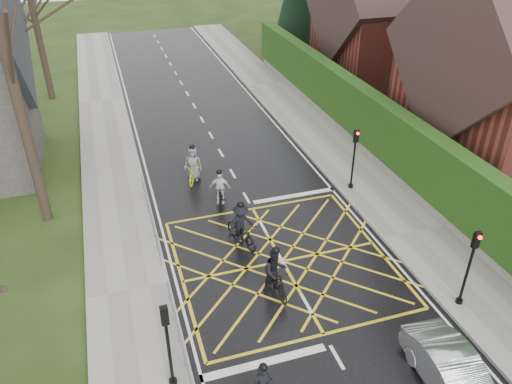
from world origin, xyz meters
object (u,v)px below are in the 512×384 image
cyclist_mid (241,228)px  cyclist_lead (194,168)px  car (455,377)px  cyclist_front (220,191)px  cyclist_back (276,275)px

cyclist_mid → cyclist_lead: bearing=79.8°
cyclist_lead → car: cyclist_lead is taller
cyclist_front → cyclist_lead: 2.67m
cyclist_back → car: 6.61m
cyclist_front → car: (3.92, -12.09, 0.01)m
cyclist_back → cyclist_mid: size_ratio=0.94×
cyclist_lead → cyclist_mid: bearing=-60.0°
cyclist_back → car: size_ratio=0.51×
cyclist_lead → car: size_ratio=0.53×
cyclist_back → car: cyclist_back is taller
cyclist_back → cyclist_lead: bearing=93.7°
cyclist_mid → car: 9.65m
car → cyclist_front: bearing=111.0°
cyclist_front → cyclist_lead: bearing=122.3°
cyclist_lead → car: (4.65, -14.67, -0.02)m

